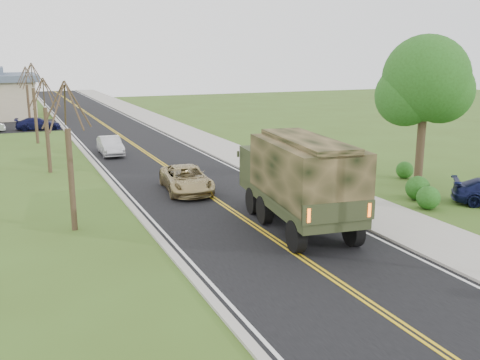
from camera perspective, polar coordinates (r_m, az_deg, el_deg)
ground at (r=16.66m, az=12.79°, el=-12.18°), size 160.00×160.00×0.00m
road at (r=53.24m, az=-13.59°, el=5.28°), size 8.00×120.00×0.01m
curb_right at (r=54.10m, az=-9.25°, el=5.66°), size 0.30×120.00×0.12m
sidewalk_right at (r=54.56m, az=-7.47°, el=5.78°), size 3.20×120.00×0.10m
curb_left at (r=52.68m, az=-18.05°, el=4.97°), size 0.30×120.00×0.10m
leafy_tree at (r=29.88m, az=19.15°, el=9.54°), size 4.83×4.50×8.10m
bare_tree_a at (r=22.52m, az=-17.65°, el=1.27°), size 1.93×2.26×6.08m
bare_tree_b at (r=34.34m, az=-19.89°, el=4.80°), size 1.83×2.14×5.73m
bare_tree_c at (r=46.22m, az=-21.03°, el=7.07°), size 2.04×2.39×6.42m
bare_tree_d at (r=58.18m, az=-21.67°, el=7.90°), size 1.88×2.20×5.91m
military_truck at (r=21.96m, az=6.30°, el=0.46°), size 3.65×8.06×3.89m
suv_champagne at (r=28.19m, az=-5.75°, el=0.10°), size 2.73×5.03×1.34m
sedan_silver at (r=39.50m, az=-13.67°, el=3.57°), size 1.45×4.03×1.32m
lot_car_navy at (r=54.76m, az=-20.73°, el=5.63°), size 4.23×2.05×1.19m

